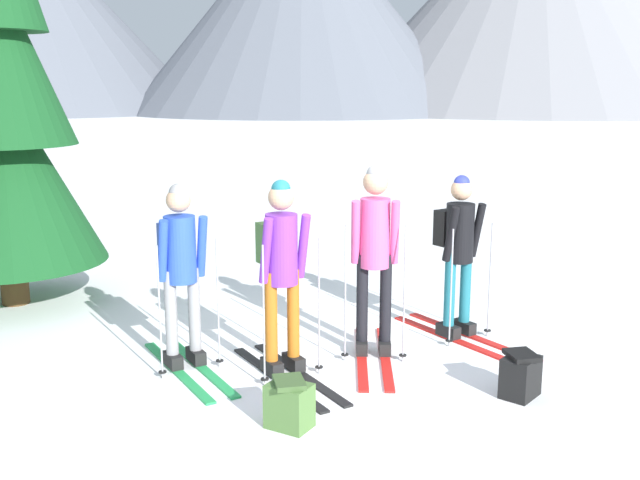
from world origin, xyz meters
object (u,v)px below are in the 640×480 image
Objects in this scene: skier_in_pink at (375,248)px; skier_in_blue at (180,266)px; skier_in_purple at (281,266)px; skier_in_black at (458,248)px; backpack_on_snow_front at (521,375)px; backpack_on_snow_beside at (289,404)px.

skier_in_blue is at bearing 178.04° from skier_in_pink.
skier_in_purple is 0.96× the size of skier_in_pink.
skier_in_blue is 2.76m from skier_in_black.
skier_in_pink is at bearing 127.29° from backpack_on_snow_front.
skier_in_blue is at bearing 117.41° from backpack_on_snow_beside.
skier_in_pink is 1.92m from backpack_on_snow_beside.
skier_in_pink is 4.56× the size of backpack_on_snow_beside.
skier_in_blue reaches higher than skier_in_black.
backpack_on_snow_beside is (-1.96, -0.16, 0.00)m from backpack_on_snow_front.
skier_in_pink reaches higher than backpack_on_snow_beside.
skier_in_pink is (1.78, -0.06, 0.09)m from skier_in_blue.
skier_in_purple is at bearing 83.85° from backpack_on_snow_beside.
skier_in_purple is 4.35× the size of backpack_on_snow_front.
skier_in_blue reaches higher than backpack_on_snow_front.
skier_in_black is (1.89, 0.60, -0.06)m from skier_in_purple.
backpack_on_snow_beside is (-1.04, -1.37, -0.85)m from skier_in_pink.
skier_in_black is (0.97, 0.32, -0.11)m from skier_in_pink.
backpack_on_snow_front is at bearing -25.11° from skier_in_blue.
skier_in_blue is at bearing -174.56° from skier_in_black.
skier_in_blue is 1.78m from backpack_on_snow_beside.
skier_in_black is at bearing 18.47° from skier_in_pink.
skier_in_purple is at bearing -163.06° from skier_in_pink.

